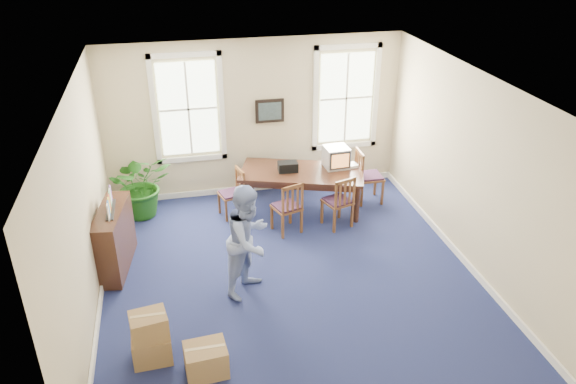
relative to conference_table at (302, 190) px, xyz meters
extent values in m
plane|color=navy|center=(-0.74, -2.25, -0.41)|extent=(6.50, 6.50, 0.00)
plane|color=white|center=(-0.74, -2.25, 2.79)|extent=(6.50, 6.50, 0.00)
plane|color=beige|center=(-0.74, 1.00, 1.19)|extent=(6.50, 0.00, 6.50)
plane|color=beige|center=(-0.74, -5.50, 1.19)|extent=(6.50, 0.00, 6.50)
plane|color=beige|center=(-3.74, -2.25, 1.19)|extent=(0.00, 6.50, 6.50)
plane|color=beige|center=(2.26, -2.25, 1.19)|extent=(0.00, 6.50, 6.50)
cube|color=white|center=(-0.74, 0.97, -0.35)|extent=(6.00, 0.04, 0.12)
cube|color=white|center=(-3.71, -2.25, -0.35)|extent=(0.04, 6.50, 0.12)
cube|color=white|center=(2.23, -2.25, -0.35)|extent=(0.04, 6.50, 0.12)
cube|color=white|center=(1.03, 0.00, 0.43)|extent=(0.19, 0.23, 0.05)
cube|color=black|center=(-0.27, 0.05, 0.50)|extent=(0.39, 0.26, 0.19)
imported|color=#8498CD|center=(-1.42, -2.42, 0.50)|extent=(1.10, 1.11, 1.81)
cube|color=#412417|center=(-3.49, -1.35, 0.13)|extent=(0.59, 1.41, 1.07)
imported|color=#1A5213|center=(-3.07, 0.41, 0.24)|extent=(1.34, 1.22, 1.30)
camera|label=1|loc=(-2.40, -9.60, 5.02)|focal=35.00mm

